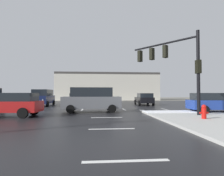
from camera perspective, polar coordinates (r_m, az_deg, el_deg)
The scene contains 13 objects.
ground_plane at distance 18.47m, azimuth -2.58°, elevation -6.48°, with size 120.00×120.00×0.00m, color slate.
road_asphalt at distance 18.47m, azimuth -2.58°, elevation -6.44°, with size 44.00×44.00×0.02m, color black.
snow_strip_curbside at distance 15.53m, azimuth 16.90°, elevation -6.69°, with size 4.00×1.60×0.06m, color white.
lane_markings at distance 17.18m, azimuth 1.63°, elevation -6.76°, with size 36.15×36.15×0.01m.
traffic_signal_mast at distance 15.11m, azimuth 17.46°, elevation 8.01°, with size 3.54×4.68×5.65m.
fire_hydrant at distance 12.10m, azimuth 25.47°, elevation -6.32°, with size 0.48×0.26×0.79m.
strip_building_background at distance 47.62m, azimuth -1.41°, elevation 0.37°, with size 24.07×8.00×6.46m.
sedan_red at distance 14.66m, azimuth -28.21°, elevation -4.20°, with size 4.63×2.26×1.58m.
suv_grey at distance 16.28m, azimuth -6.08°, elevation -3.27°, with size 4.89×2.30×2.03m.
suv_navy at distance 25.60m, azimuth -19.71°, elevation -2.59°, with size 2.17×4.84×2.03m.
sedan_tan at distance 30.86m, azimuth -10.78°, elevation -2.92°, with size 2.14×4.59×1.58m.
sedan_black at distance 26.28m, azimuth 9.44°, elevation -3.15°, with size 2.16×4.59×1.58m.
sedan_blue at distance 17.20m, azimuth 28.34°, elevation -3.79°, with size 4.63×2.28×1.58m.
Camera 1 is at (-0.68, -18.39, 1.56)m, focal length 31.01 mm.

